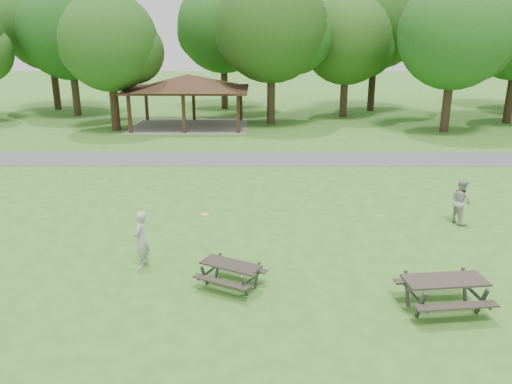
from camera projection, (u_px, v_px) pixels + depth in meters
name	position (u px, v px, depth m)	size (l,w,h in m)	color
ground	(219.00, 280.00, 13.89)	(160.00, 160.00, 0.00)	#377120
asphalt_path	(239.00, 159.00, 27.22)	(120.00, 3.20, 0.02)	#4A4A4D
pavilion	(188.00, 84.00, 35.84)	(8.60, 7.01, 3.76)	#311C11
tree_row_c	(71.00, 33.00, 39.62)	(8.19, 7.80, 10.67)	#312416
tree_row_d	(111.00, 45.00, 33.64)	(6.93, 6.60, 9.27)	black
tree_row_e	(273.00, 30.00, 35.65)	(8.40, 8.00, 11.02)	#2F2015
tree_row_f	(348.00, 43.00, 39.24)	(7.35, 7.00, 9.55)	#322316
tree_row_g	(456.00, 37.00, 32.87)	(7.77, 7.40, 10.25)	#302015
tree_deep_a	(50.00, 26.00, 42.79)	(8.40, 8.00, 11.38)	#301E15
tree_deep_b	(224.00, 29.00, 43.26)	(8.40, 8.00, 11.13)	#312116
tree_deep_c	(377.00, 22.00, 42.07)	(8.82, 8.40, 11.90)	black
picnic_table_middle	(231.00, 269.00, 13.37)	(2.03, 1.90, 0.70)	black
picnic_table_far	(444.00, 286.00, 12.22)	(2.16, 1.82, 0.86)	#302722
frisbee_in_flight	(205.00, 214.00, 14.87)	(0.24, 0.24, 0.02)	yellow
frisbee_thrower	(141.00, 239.00, 14.46)	(0.62, 0.41, 1.71)	#B0B0B3
frisbee_catcher	(461.00, 201.00, 17.83)	(0.80, 0.62, 1.64)	#A4A4A6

